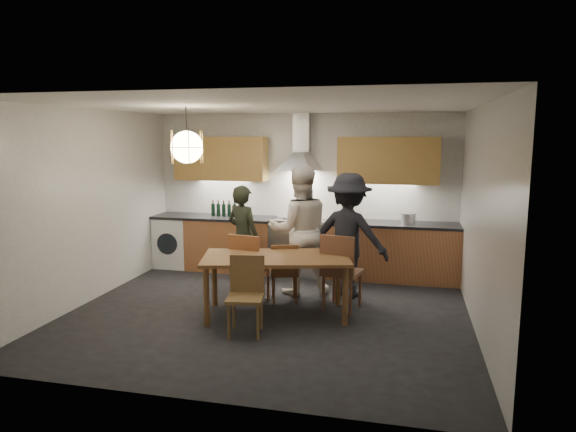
% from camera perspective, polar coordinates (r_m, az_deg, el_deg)
% --- Properties ---
extents(ground, '(5.00, 5.00, 0.00)m').
position_cam_1_polar(ground, '(6.67, -2.24, -10.71)').
color(ground, black).
rests_on(ground, ground).
extents(room_shell, '(5.02, 4.52, 2.61)m').
position_cam_1_polar(room_shell, '(6.31, -2.34, 4.06)').
color(room_shell, white).
rests_on(room_shell, ground).
extents(counter_run, '(5.00, 0.62, 0.90)m').
position_cam_1_polar(counter_run, '(8.37, 1.44, -3.43)').
color(counter_run, '#B77346').
rests_on(counter_run, ground).
extents(range_stove, '(0.90, 0.60, 0.92)m').
position_cam_1_polar(range_stove, '(8.37, 1.27, -3.48)').
color(range_stove, silver).
rests_on(range_stove, ground).
extents(wall_fixtures, '(4.30, 0.54, 1.10)m').
position_cam_1_polar(wall_fixtures, '(8.30, 1.48, 6.39)').
color(wall_fixtures, tan).
rests_on(wall_fixtures, ground).
extents(pendant_lamp, '(0.43, 0.43, 0.70)m').
position_cam_1_polar(pendant_lamp, '(6.53, -11.16, 7.52)').
color(pendant_lamp, black).
rests_on(pendant_lamp, ground).
extents(dining_table, '(1.97, 1.31, 0.76)m').
position_cam_1_polar(dining_table, '(6.40, -1.33, -5.25)').
color(dining_table, brown).
rests_on(dining_table, ground).
extents(chair_back_left, '(0.50, 0.50, 0.96)m').
position_cam_1_polar(chair_back_left, '(6.88, -4.50, -5.35)').
color(chair_back_left, brown).
rests_on(chair_back_left, ground).
extents(chair_back_mid, '(0.46, 0.46, 0.81)m').
position_cam_1_polar(chair_back_mid, '(6.94, -0.39, -5.89)').
color(chair_back_mid, brown).
rests_on(chair_back_mid, ground).
extents(chair_back_right, '(0.55, 0.55, 1.01)m').
position_cam_1_polar(chair_back_right, '(6.62, 5.78, -5.69)').
color(chair_back_right, brown).
rests_on(chair_back_right, ground).
extents(chair_front, '(0.46, 0.46, 0.89)m').
position_cam_1_polar(chair_front, '(5.93, -4.66, -8.12)').
color(chair_front, brown).
rests_on(chair_front, ground).
extents(person_left, '(0.66, 0.56, 1.53)m').
position_cam_1_polar(person_left, '(7.62, -5.00, -2.28)').
color(person_left, black).
rests_on(person_left, ground).
extents(person_mid, '(1.07, 0.96, 1.83)m').
position_cam_1_polar(person_mid, '(7.28, 1.29, -1.58)').
color(person_mid, silver).
rests_on(person_mid, ground).
extents(person_right, '(1.23, 0.87, 1.74)m').
position_cam_1_polar(person_right, '(7.18, 6.74, -2.15)').
color(person_right, black).
rests_on(person_right, ground).
extents(mixing_bowl, '(0.32, 0.32, 0.07)m').
position_cam_1_polar(mixing_bowl, '(8.13, 7.53, -0.41)').
color(mixing_bowl, '#B7B7BA').
rests_on(mixing_bowl, counter_run).
extents(stock_pot, '(0.24, 0.24, 0.16)m').
position_cam_1_polar(stock_pot, '(8.09, 13.20, -0.29)').
color(stock_pot, silver).
rests_on(stock_pot, counter_run).
extents(wine_bottles, '(0.54, 0.06, 0.27)m').
position_cam_1_polar(wine_bottles, '(8.63, -6.86, 0.83)').
color(wine_bottles, black).
rests_on(wine_bottles, counter_run).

